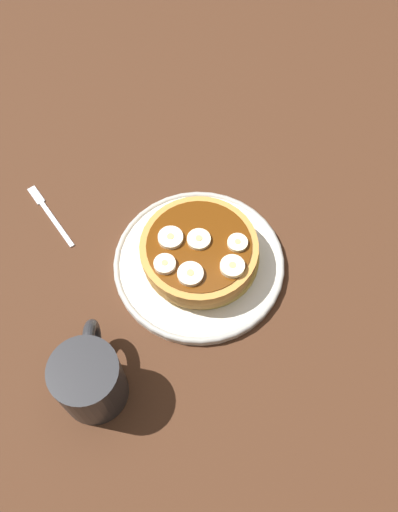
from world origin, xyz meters
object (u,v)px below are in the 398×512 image
plate (199,263)px  banana_slice_2 (165,264)px  banana_slice_1 (237,242)px  banana_slice_4 (190,274)px  banana_slice_5 (232,267)px  coffee_mug (90,378)px  pancake_stack (200,252)px  banana_slice_0 (198,240)px  banana_slice_3 (171,238)px  fork (48,212)px

plate → banana_slice_2: (-2.96, 4.57, 5.52)cm
plate → banana_slice_1: bearing=-88.3°
banana_slice_4 → banana_slice_5: same height
coffee_mug → banana_slice_1: bearing=-47.1°
pancake_stack → banana_slice_0: banana_slice_0 is taller
banana_slice_0 → banana_slice_1: size_ratio=1.16×
plate → pancake_stack: bearing=-46.1°
banana_slice_1 → banana_slice_3: (0.91, 8.94, 0.03)cm
plate → banana_slice_4: banana_slice_4 is taller
pancake_stack → banana_slice_4: banana_slice_4 is taller
plate → fork: plate is taller
banana_slice_3 → fork: 21.58cm
banana_slice_0 → banana_slice_2: bearing=129.9°
plate → banana_slice_3: (1.07, 3.79, 5.48)cm
banana_slice_4 → coffee_mug: size_ratio=0.29×
pancake_stack → banana_slice_5: (-3.78, -4.02, 2.68)cm
pancake_stack → fork: pancake_stack is taller
coffee_mug → fork: (27.19, 8.89, -4.71)cm
banana_slice_5 → fork: 30.57cm
banana_slice_1 → banana_slice_3: same height
plate → banana_slice_2: 7.75cm
banana_slice_5 → banana_slice_3: bearing=59.9°
pancake_stack → banana_slice_5: banana_slice_5 is taller
banana_slice_2 → banana_slice_4: 3.65cm
banana_slice_1 → banana_slice_4: (-4.65, 6.41, 0.05)cm
pancake_stack → banana_slice_0: size_ratio=5.23×
banana_slice_0 → coffee_mug: coffee_mug is taller
banana_slice_3 → coffee_mug: size_ratio=0.28×
pancake_stack → banana_slice_5: 6.13cm
coffee_mug → banana_slice_5: bearing=-52.4°
banana_slice_5 → coffee_mug: (-13.78, 17.89, -1.39)cm
banana_slice_5 → coffee_mug: 22.62cm
banana_slice_3 → banana_slice_2: bearing=169.0°
pancake_stack → fork: size_ratio=1.48×
pancake_stack → banana_slice_3: banana_slice_3 is taller
plate → coffee_mug: 22.47cm
banana_slice_0 → banana_slice_4: (-5.21, 1.08, 0.07)cm
coffee_mug → banana_slice_4: bearing=-44.0°
pancake_stack → banana_slice_1: 5.58cm
pancake_stack → coffee_mug: 22.42cm
pancake_stack → banana_slice_1: banana_slice_1 is taller
pancake_stack → plate: bearing=133.9°
banana_slice_0 → banana_slice_5: size_ratio=0.98×
plate → banana_slice_5: 7.82cm
coffee_mug → banana_slice_3: bearing=-28.2°
banana_slice_1 → fork: banana_slice_1 is taller
plate → pancake_stack: 2.86cm
pancake_stack → banana_slice_4: bearing=162.6°
banana_slice_3 → plate: bearing=-105.7°
banana_slice_1 → banana_slice_4: 7.91cm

